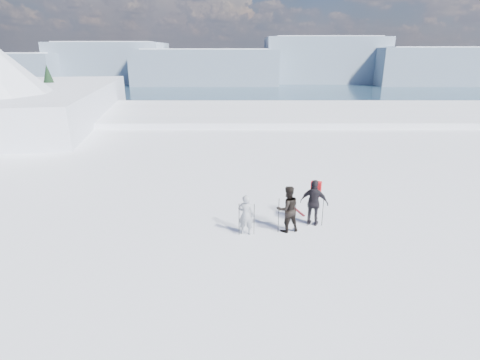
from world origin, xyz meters
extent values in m
plane|color=white|center=(0.00, 60.00, -17.50)|extent=(220.00, 208.01, 71.62)
cube|color=white|center=(0.00, 30.00, -6.50)|extent=(180.00, 16.00, 14.00)
plane|color=#253E54|center=(0.00, 290.00, -30.00)|extent=(820.00, 820.00, 0.00)
cube|color=slate|center=(-160.00, 470.00, -7.00)|extent=(130.00, 80.00, 46.00)
cube|color=white|center=(-160.00, 470.00, 13.00)|extent=(110.50, 70.00, 8.00)
cube|color=slate|center=(-40.00, 440.00, -11.00)|extent=(160.00, 80.00, 38.00)
cube|color=white|center=(-40.00, 440.00, 5.00)|extent=(136.00, 70.00, 8.00)
cube|color=slate|center=(100.00, 470.00, -4.00)|extent=(140.00, 80.00, 52.00)
cube|color=white|center=(100.00, 470.00, 19.00)|extent=(119.00, 70.00, 8.00)
cube|color=slate|center=(230.00, 440.00, -10.00)|extent=(160.00, 80.00, 40.00)
cube|color=white|center=(230.00, 440.00, 7.00)|extent=(136.00, 70.00, 8.00)
cube|color=#2D2B28|center=(-22.00, 36.00, -9.00)|extent=(21.55, 17.87, 14.25)
cone|color=black|center=(-27.00, 36.00, -2.00)|extent=(6.72, 6.72, 12.00)
cone|color=black|center=(-25.00, 31.00, -2.50)|extent=(6.16, 6.16, 11.00)
cone|color=black|center=(-19.00, 35.00, -3.00)|extent=(5.60, 5.60, 10.00)
cone|color=black|center=(-24.00, 34.00, -1.50)|extent=(7.28, 7.28, 13.00)
cone|color=black|center=(-22.00, 28.00, -3.50)|extent=(5.04, 5.04, 9.00)
cone|color=black|center=(-20.00, 30.00, -2.50)|extent=(6.16, 6.16, 11.00)
imported|color=#8E929B|center=(-1.92, 2.35, 0.77)|extent=(0.59, 0.42, 1.54)
imported|color=black|center=(-0.37, 2.61, 0.89)|extent=(1.04, 0.91, 1.79)
imported|color=black|center=(0.72, 3.15, 0.92)|extent=(1.16, 0.79, 1.83)
cube|color=red|center=(0.80, 3.38, 2.12)|extent=(0.44, 0.34, 0.57)
cylinder|color=black|center=(-2.16, 2.26, 0.62)|extent=(0.02, 0.02, 1.25)
cylinder|color=black|center=(-1.61, 2.31, 0.60)|extent=(0.02, 0.02, 1.21)
cylinder|color=black|center=(-0.71, 2.49, 0.68)|extent=(0.02, 0.02, 1.36)
cylinder|color=black|center=(-0.09, 2.48, 0.61)|extent=(0.02, 0.02, 1.23)
cylinder|color=black|center=(0.49, 3.04, 0.58)|extent=(0.02, 0.02, 1.15)
cylinder|color=black|center=(1.05, 3.06, 0.59)|extent=(0.02, 0.02, 1.19)
cube|color=black|center=(0.09, 4.70, 0.01)|extent=(0.58, 1.65, 0.03)
cube|color=black|center=(0.23, 4.70, 0.01)|extent=(0.63, 1.64, 0.03)
camera|label=1|loc=(-2.14, -10.10, 6.41)|focal=28.00mm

